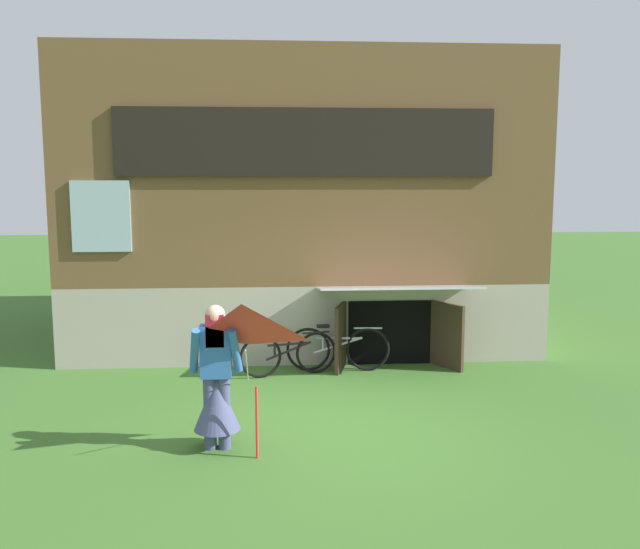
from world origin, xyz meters
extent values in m
plane|color=#3D6B28|center=(0.00, 0.00, 0.00)|extent=(60.00, 60.00, 0.00)
cube|color=#ADA393|center=(0.00, 5.60, 0.65)|extent=(8.00, 5.21, 1.29)
cube|color=brown|center=(0.00, 5.60, 3.20)|extent=(8.00, 5.21, 3.81)
cube|color=black|center=(0.00, 2.96, 3.57)|extent=(5.90, 0.08, 1.05)
cube|color=#9EB7C6|center=(0.00, 2.98, 3.57)|extent=(5.74, 0.04, 0.93)
cube|color=#9EB7C6|center=(-3.18, 2.97, 2.43)|extent=(0.90, 0.06, 1.10)
cube|color=black|center=(1.38, 2.98, 0.53)|extent=(1.40, 0.03, 1.05)
cube|color=#3D2B1E|center=(0.53, 2.70, 0.53)|extent=(0.26, 0.69, 1.05)
cube|color=#3D2B1E|center=(2.23, 2.70, 0.53)|extent=(0.42, 0.63, 1.05)
cube|color=#B2B2B7|center=(1.38, 2.45, 1.34)|extent=(2.45, 1.09, 0.18)
cylinder|color=#474C75|center=(-1.25, -0.41, 0.41)|extent=(0.14, 0.14, 0.83)
cylinder|color=#474C75|center=(-1.09, -0.41, 0.41)|extent=(0.14, 0.14, 0.83)
cone|color=#474C75|center=(-1.17, -0.41, 0.54)|extent=(0.52, 0.52, 0.62)
cube|color=#3366B7|center=(-1.17, -0.41, 1.12)|extent=(0.34, 0.20, 0.59)
cylinder|color=#3366B7|center=(-1.39, -0.51, 1.15)|extent=(0.17, 0.33, 0.54)
cylinder|color=#3366B7|center=(-0.95, -0.51, 1.15)|extent=(0.17, 0.33, 0.54)
cube|color=maroon|center=(-1.17, -0.47, 1.37)|extent=(0.20, 0.08, 0.36)
sphere|color=#D8AD8E|center=(-1.17, -0.41, 1.53)|extent=(0.22, 0.22, 0.22)
pyramid|color=red|center=(-0.86, -0.98, 1.34)|extent=(1.00, 0.79, 0.59)
cylinder|color=beige|center=(-0.82, -0.66, 1.02)|extent=(0.01, 0.62, 0.51)
cylinder|color=red|center=(-0.72, -0.71, 0.40)|extent=(0.03, 0.03, 0.80)
torus|color=black|center=(0.95, 2.61, 0.35)|extent=(0.69, 0.09, 0.69)
torus|color=black|center=(0.01, 2.67, 0.35)|extent=(0.69, 0.09, 0.69)
cylinder|color=#ADAFB5|center=(0.48, 2.64, 0.52)|extent=(0.71, 0.08, 0.04)
cylinder|color=#ADAFB5|center=(0.48, 2.64, 0.41)|extent=(0.77, 0.08, 0.28)
cylinder|color=#ADAFB5|center=(0.24, 2.66, 0.52)|extent=(0.04, 0.04, 0.39)
cube|color=black|center=(0.24, 2.66, 0.72)|extent=(0.20, 0.08, 0.05)
cylinder|color=#ADAFB5|center=(0.95, 2.61, 0.69)|extent=(0.44, 0.06, 0.03)
torus|color=black|center=(0.12, 2.54, 0.33)|extent=(0.64, 0.19, 0.65)
torus|color=black|center=(-0.73, 2.33, 0.33)|extent=(0.64, 0.19, 0.65)
cylinder|color=black|center=(-0.30, 2.44, 0.49)|extent=(0.65, 0.19, 0.04)
cylinder|color=black|center=(-0.30, 2.44, 0.39)|extent=(0.71, 0.20, 0.27)
cylinder|color=black|center=(-0.52, 2.39, 0.49)|extent=(0.04, 0.04, 0.37)
cube|color=black|center=(-0.52, 2.39, 0.68)|extent=(0.20, 0.08, 0.05)
cylinder|color=black|center=(0.12, 2.54, 0.65)|extent=(0.43, 0.13, 0.03)
camera|label=1|loc=(-0.53, -7.85, 3.01)|focal=38.53mm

